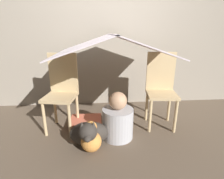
% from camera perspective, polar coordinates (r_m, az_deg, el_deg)
% --- Properties ---
extents(ground_plane, '(8.80, 8.80, 0.00)m').
position_cam_1_polar(ground_plane, '(2.24, 0.23, -13.65)').
color(ground_plane, brown).
extents(wall_back, '(7.00, 0.05, 2.50)m').
position_cam_1_polar(wall_back, '(2.88, -1.44, 19.52)').
color(wall_back, gray).
rests_on(wall_back, ground_plane).
extents(chair_left, '(0.42, 0.42, 0.95)m').
position_cam_1_polar(chair_left, '(2.23, -16.07, -0.01)').
color(chair_left, '#D1B27F').
rests_on(chair_left, ground_plane).
extents(chair_right, '(0.40, 0.40, 0.95)m').
position_cam_1_polar(chair_right, '(2.32, 15.69, 0.75)').
color(chair_right, '#D1B27F').
rests_on(chair_right, ground_plane).
extents(sheet_canopy, '(1.26, 1.14, 0.22)m').
position_cam_1_polar(sheet_canopy, '(2.02, 0.00, 14.60)').
color(sheet_canopy, silver).
extents(person_front, '(0.36, 0.36, 0.56)m').
position_cam_1_polar(person_front, '(2.05, 1.89, -9.88)').
color(person_front, '#B2B2B7').
rests_on(person_front, ground_plane).
extents(dog, '(0.43, 0.40, 0.36)m').
position_cam_1_polar(dog, '(1.93, -7.55, -13.90)').
color(dog, '#332D28').
rests_on(dog, ground_plane).
extents(floor_cushion, '(0.40, 0.32, 0.10)m').
position_cam_1_polar(floor_cushion, '(2.37, -8.45, -10.57)').
color(floor_cushion, '#CC664C').
rests_on(floor_cushion, ground_plane).
extents(plush_toy, '(0.21, 0.21, 0.34)m').
position_cam_1_polar(plush_toy, '(1.88, -6.83, -15.76)').
color(plush_toy, '#D88C3F').
rests_on(plush_toy, ground_plane).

